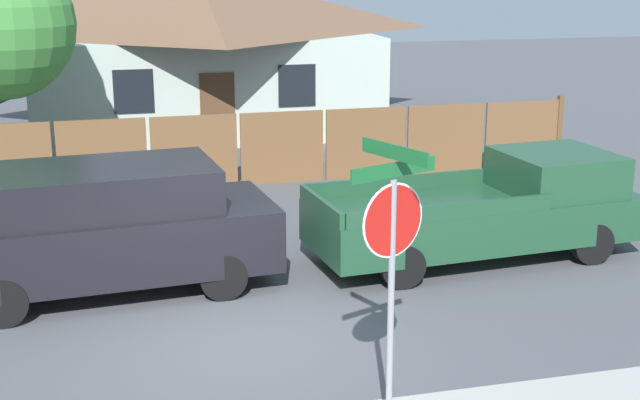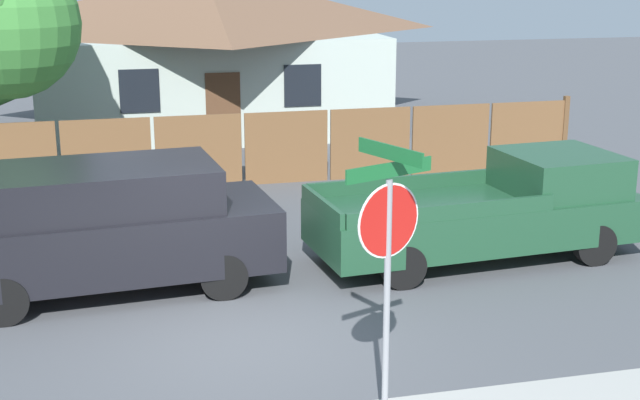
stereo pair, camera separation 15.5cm
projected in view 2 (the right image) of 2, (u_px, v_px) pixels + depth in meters
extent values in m
plane|color=#4C4F54|center=(242.00, 340.00, 11.70)|extent=(80.00, 80.00, 0.00)
cube|color=brown|center=(11.00, 161.00, 18.35)|extent=(1.86, 0.06, 1.60)
cube|color=brown|center=(107.00, 156.00, 18.79)|extent=(1.86, 0.06, 1.60)
cube|color=brown|center=(199.00, 152.00, 19.24)|extent=(1.86, 0.06, 1.60)
cube|color=brown|center=(286.00, 147.00, 19.68)|extent=(1.86, 0.06, 1.60)
cube|color=brown|center=(370.00, 143.00, 20.13)|extent=(1.86, 0.06, 1.60)
cube|color=brown|center=(450.00, 139.00, 20.57)|extent=(1.86, 0.06, 1.60)
cube|color=brown|center=(527.00, 135.00, 21.02)|extent=(1.86, 0.06, 1.60)
cube|color=brown|center=(564.00, 131.00, 21.23)|extent=(0.12, 0.12, 1.70)
cube|color=#B2C1B7|center=(206.00, 78.00, 26.53)|extent=(9.39, 7.48, 2.76)
pyramid|color=brown|center=(203.00, 0.00, 25.93)|extent=(10.15, 8.08, 1.78)
cube|color=black|center=(139.00, 91.00, 22.46)|extent=(1.00, 0.04, 1.10)
cube|color=black|center=(303.00, 85.00, 23.43)|extent=(1.00, 0.04, 1.10)
cube|color=brown|center=(223.00, 111.00, 23.10)|extent=(0.90, 0.04, 2.00)
sphere|color=#3C8437|center=(4.00, 24.00, 17.93)|extent=(3.03, 3.03, 3.03)
cube|color=black|center=(109.00, 239.00, 13.28)|extent=(5.08, 2.44, 0.93)
cube|color=black|center=(97.00, 188.00, 13.03)|extent=(3.59, 2.16, 0.65)
cube|color=black|center=(207.00, 180.00, 13.53)|extent=(0.21, 1.80, 0.55)
cylinder|color=black|center=(200.00, 240.00, 14.70)|extent=(0.70, 0.22, 0.70)
cylinder|color=black|center=(224.00, 276.00, 13.03)|extent=(0.70, 0.22, 0.70)
cylinder|color=black|center=(4.00, 259.00, 13.76)|extent=(0.70, 0.22, 0.70)
cylinder|color=black|center=(3.00, 301.00, 12.09)|extent=(0.70, 0.22, 0.70)
cube|color=#1E472D|center=(477.00, 220.00, 14.67)|extent=(5.61, 2.40, 0.70)
cube|color=#1E472D|center=(559.00, 172.00, 14.95)|extent=(1.89, 1.94, 0.67)
cube|color=#1E472D|center=(403.00, 183.00, 15.11)|extent=(3.43, 0.36, 0.25)
cube|color=#1E472D|center=(453.00, 212.00, 13.41)|extent=(3.43, 0.36, 0.25)
cube|color=#1E472D|center=(322.00, 206.00, 13.72)|extent=(0.23, 1.87, 0.25)
cylinder|color=black|center=(537.00, 216.00, 16.07)|extent=(0.69, 0.22, 0.69)
cylinder|color=black|center=(595.00, 244.00, 14.48)|extent=(0.69, 0.22, 0.69)
cylinder|color=black|center=(362.00, 234.00, 15.03)|extent=(0.69, 0.22, 0.69)
cylinder|color=black|center=(403.00, 266.00, 13.44)|extent=(0.69, 0.22, 0.69)
cylinder|color=gray|center=(387.00, 308.00, 9.19)|extent=(0.07, 0.07, 2.72)
cylinder|color=red|center=(389.00, 221.00, 8.94)|extent=(0.69, 0.30, 0.74)
cylinder|color=white|center=(389.00, 221.00, 8.94)|extent=(0.73, 0.30, 0.78)
cube|color=#19602D|center=(390.00, 170.00, 8.81)|extent=(1.02, 0.42, 0.15)
cube|color=#19602D|center=(390.00, 152.00, 8.76)|extent=(0.38, 0.92, 0.15)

